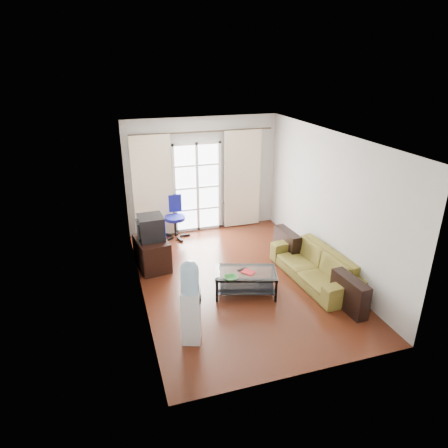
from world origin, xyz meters
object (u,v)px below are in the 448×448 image
(sofa, at_px, (314,266))
(water_cooler, at_px, (190,301))
(task_chair, at_px, (175,225))
(tv_stand, at_px, (152,253))
(coffee_table, at_px, (246,279))
(crt_tv, at_px, (150,228))

(sofa, xyz_separation_m, water_cooler, (-2.61, -1.04, 0.40))
(sofa, height_order, water_cooler, water_cooler)
(task_chair, distance_m, water_cooler, 3.82)
(tv_stand, bearing_deg, coffee_table, -53.95)
(sofa, xyz_separation_m, crt_tv, (-2.85, 1.44, 0.55))
(tv_stand, bearing_deg, water_cooler, -93.15)
(coffee_table, height_order, water_cooler, water_cooler)
(task_chair, xyz_separation_m, water_cooler, (-0.48, -3.77, 0.40))
(sofa, height_order, crt_tv, crt_tv)
(task_chair, bearing_deg, coffee_table, -72.02)
(sofa, bearing_deg, tv_stand, -120.44)
(water_cooler, bearing_deg, crt_tv, 114.34)
(water_cooler, bearing_deg, task_chair, 101.60)
(crt_tv, height_order, water_cooler, water_cooler)
(sofa, bearing_deg, coffee_table, -91.88)
(tv_stand, height_order, crt_tv, crt_tv)
(sofa, distance_m, coffee_table, 1.40)
(coffee_table, distance_m, tv_stand, 2.06)
(water_cooler, bearing_deg, sofa, 40.59)
(crt_tv, distance_m, water_cooler, 2.50)
(crt_tv, bearing_deg, water_cooler, -87.15)
(sofa, xyz_separation_m, tv_stand, (-2.85, 1.40, 0.01))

